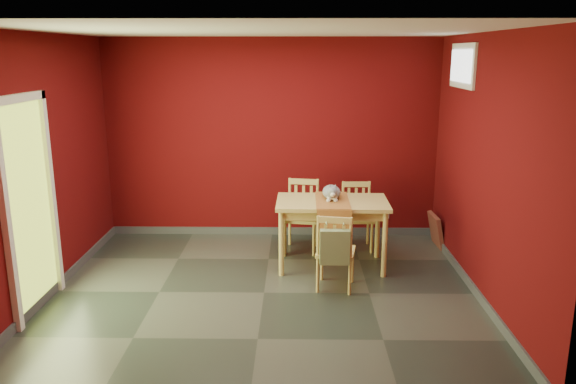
{
  "coord_description": "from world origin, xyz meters",
  "views": [
    {
      "loc": [
        0.34,
        -5.56,
        2.5
      ],
      "look_at": [
        0.25,
        0.45,
        1.0
      ],
      "focal_mm": 35.0,
      "sensor_mm": 36.0,
      "label": 1
    }
  ],
  "objects_px": {
    "dining_table": "(332,209)",
    "picture_frame": "(436,230)",
    "chair_far_right": "(357,215)",
    "tote_bag": "(335,247)",
    "chair_near": "(335,251)",
    "chair_far_left": "(302,215)",
    "cat": "(331,189)"
  },
  "relations": [
    {
      "from": "chair_near",
      "to": "picture_frame",
      "type": "bearing_deg",
      "value": 44.74
    },
    {
      "from": "tote_bag",
      "to": "picture_frame",
      "type": "bearing_deg",
      "value": 48.22
    },
    {
      "from": "dining_table",
      "to": "picture_frame",
      "type": "xyz_separation_m",
      "value": [
        1.43,
        0.74,
        -0.5
      ]
    },
    {
      "from": "cat",
      "to": "picture_frame",
      "type": "height_order",
      "value": "cat"
    },
    {
      "from": "chair_far_left",
      "to": "picture_frame",
      "type": "xyz_separation_m",
      "value": [
        1.77,
        0.15,
        -0.25
      ]
    },
    {
      "from": "chair_far_right",
      "to": "tote_bag",
      "type": "distance_m",
      "value": 1.6
    },
    {
      "from": "dining_table",
      "to": "chair_near",
      "type": "height_order",
      "value": "chair_near"
    },
    {
      "from": "picture_frame",
      "to": "chair_near",
      "type": "bearing_deg",
      "value": -135.26
    },
    {
      "from": "chair_near",
      "to": "cat",
      "type": "bearing_deg",
      "value": 90.37
    },
    {
      "from": "chair_far_right",
      "to": "tote_bag",
      "type": "xyz_separation_m",
      "value": [
        -0.39,
        -1.55,
        0.11
      ]
    },
    {
      "from": "chair_far_left",
      "to": "cat",
      "type": "height_order",
      "value": "cat"
    },
    {
      "from": "dining_table",
      "to": "picture_frame",
      "type": "bearing_deg",
      "value": 27.56
    },
    {
      "from": "chair_near",
      "to": "picture_frame",
      "type": "relative_size",
      "value": 1.96
    },
    {
      "from": "dining_table",
      "to": "picture_frame",
      "type": "height_order",
      "value": "dining_table"
    },
    {
      "from": "picture_frame",
      "to": "tote_bag",
      "type": "bearing_deg",
      "value": -131.78
    },
    {
      "from": "chair_far_right",
      "to": "picture_frame",
      "type": "relative_size",
      "value": 1.97
    },
    {
      "from": "picture_frame",
      "to": "cat",
      "type": "bearing_deg",
      "value": -155.65
    },
    {
      "from": "picture_frame",
      "to": "chair_far_right",
      "type": "bearing_deg",
      "value": -176.01
    },
    {
      "from": "chair_near",
      "to": "tote_bag",
      "type": "relative_size",
      "value": 1.97
    },
    {
      "from": "cat",
      "to": "chair_far_right",
      "type": "bearing_deg",
      "value": 42.17
    },
    {
      "from": "tote_bag",
      "to": "cat",
      "type": "xyz_separation_m",
      "value": [
        0.02,
        0.97,
        0.37
      ]
    },
    {
      "from": "chair_far_left",
      "to": "chair_far_right",
      "type": "distance_m",
      "value": 0.72
    },
    {
      "from": "chair_far_right",
      "to": "cat",
      "type": "xyz_separation_m",
      "value": [
        -0.37,
        -0.57,
        0.48
      ]
    },
    {
      "from": "chair_far_right",
      "to": "chair_near",
      "type": "height_order",
      "value": "chair_far_right"
    },
    {
      "from": "chair_far_left",
      "to": "chair_far_right",
      "type": "bearing_deg",
      "value": 5.83
    },
    {
      "from": "chair_near",
      "to": "dining_table",
      "type": "bearing_deg",
      "value": 89.94
    },
    {
      "from": "chair_far_left",
      "to": "chair_far_right",
      "type": "xyz_separation_m",
      "value": [
        0.71,
        0.07,
        -0.03
      ]
    },
    {
      "from": "chair_near",
      "to": "tote_bag",
      "type": "height_order",
      "value": "chair_near"
    },
    {
      "from": "tote_bag",
      "to": "chair_near",
      "type": "bearing_deg",
      "value": 83.82
    },
    {
      "from": "dining_table",
      "to": "picture_frame",
      "type": "distance_m",
      "value": 1.68
    },
    {
      "from": "chair_near",
      "to": "cat",
      "type": "relative_size",
      "value": 1.92
    },
    {
      "from": "dining_table",
      "to": "chair_near",
      "type": "relative_size",
      "value": 1.54
    }
  ]
}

